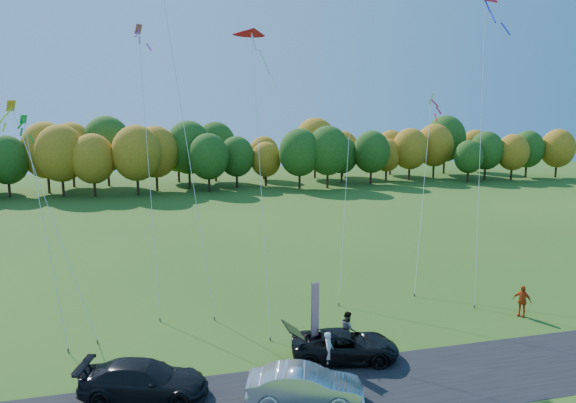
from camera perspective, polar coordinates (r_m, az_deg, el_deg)
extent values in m
plane|color=#275115|center=(30.40, 3.00, -15.13)|extent=(160.00, 160.00, 0.00)
cube|color=black|center=(27.05, 5.74, -18.61)|extent=(90.00, 6.00, 0.01)
imported|color=black|center=(29.54, 5.81, -14.35)|extent=(5.87, 3.67, 1.51)
imported|color=#B8B8BD|center=(25.58, 1.74, -18.26)|extent=(5.33, 3.18, 1.66)
imported|color=black|center=(26.85, -14.43, -17.16)|extent=(6.09, 3.82, 1.64)
imported|color=silver|center=(28.51, 4.14, -14.85)|extent=(0.68, 0.81, 1.89)
imported|color=gray|center=(31.09, 6.09, -12.68)|extent=(0.84, 1.01, 1.88)
imported|color=#D04613|center=(37.51, 22.67, -9.29)|extent=(1.02, 1.21, 1.94)
cylinder|color=#999999|center=(29.22, 2.39, -11.90)|extent=(0.06, 0.06, 4.02)
cube|color=red|center=(29.22, 2.77, -11.05)|extent=(0.47, 0.23, 3.02)
cube|color=navy|center=(28.86, 2.78, -8.97)|extent=(0.47, 0.22, 0.78)
cylinder|color=#4C3F33|center=(34.65, -7.47, -11.71)|extent=(0.08, 0.08, 0.20)
cylinder|color=#4C3F33|center=(36.71, 5.19, -10.37)|extent=(0.08, 0.08, 0.20)
cylinder|color=#4C3F33|center=(31.73, -1.81, -13.78)|extent=(0.08, 0.08, 0.20)
cone|color=red|center=(39.24, -3.74, 16.85)|extent=(2.37, 1.81, 2.59)
cylinder|color=#4C3F33|center=(38.16, 18.43, -10.06)|extent=(0.08, 0.08, 0.20)
cylinder|color=#4C3F33|center=(33.07, -18.79, -13.32)|extent=(0.08, 0.08, 0.20)
cube|color=orange|center=(38.28, -26.33, 8.72)|extent=(1.13, 1.13, 1.34)
cylinder|color=#4C3F33|center=(32.54, -21.43, -13.90)|extent=(0.08, 0.08, 0.20)
cube|color=green|center=(34.70, -25.30, 7.56)|extent=(0.84, 0.84, 0.99)
cylinder|color=#4C3F33|center=(39.14, 12.72, -9.25)|extent=(0.08, 0.08, 0.20)
cube|color=white|center=(45.06, 14.37, 10.14)|extent=(1.39, 1.39, 1.65)
cylinder|color=#4C3F33|center=(35.08, -12.88, -11.61)|extent=(0.08, 0.08, 0.20)
cube|color=#C84442|center=(40.30, -14.96, 16.56)|extent=(1.08, 1.08, 1.28)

